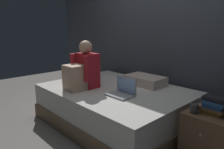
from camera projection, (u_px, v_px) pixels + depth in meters
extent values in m
plane|color=gray|center=(109.00, 134.00, 2.68)|extent=(8.00, 8.00, 0.00)
cube|color=#424751|center=(167.00, 26.00, 3.18)|extent=(5.60, 0.10, 2.70)
cube|color=#7A6047|center=(115.00, 115.00, 3.00)|extent=(2.00, 1.50, 0.20)
cube|color=silver|center=(116.00, 98.00, 2.94)|extent=(1.96, 1.46, 0.30)
cube|color=brown|center=(210.00, 138.00, 2.06)|extent=(0.44, 0.44, 0.53)
sphere|color=gray|center=(201.00, 135.00, 1.89)|extent=(0.04, 0.04, 0.04)
cube|color=#B21E28|center=(88.00, 70.00, 2.93)|extent=(0.30, 0.20, 0.48)
sphere|color=tan|center=(86.00, 47.00, 2.84)|extent=(0.18, 0.18, 0.18)
cube|color=tan|center=(75.00, 78.00, 2.80)|extent=(0.26, 0.24, 0.34)
cylinder|color=#B21E28|center=(73.00, 66.00, 2.94)|extent=(0.07, 0.07, 0.34)
cylinder|color=#B21E28|center=(87.00, 69.00, 2.71)|extent=(0.07, 0.07, 0.34)
cube|color=#9EA0A5|center=(120.00, 95.00, 2.58)|extent=(0.32, 0.22, 0.02)
cube|color=#9EA0A5|center=(126.00, 85.00, 2.63)|extent=(0.32, 0.01, 0.20)
cube|color=#8CB2EA|center=(126.00, 85.00, 2.62)|extent=(0.29, 0.00, 0.18)
cube|color=beige|center=(145.00, 80.00, 3.08)|extent=(0.56, 0.36, 0.13)
cube|color=gold|center=(212.00, 112.00, 2.00)|extent=(0.19, 0.13, 0.03)
cube|color=brown|center=(212.00, 109.00, 1.99)|extent=(0.22, 0.14, 0.03)
cube|color=#284C84|center=(214.00, 106.00, 1.98)|extent=(0.17, 0.14, 0.03)
cube|color=#284C84|center=(214.00, 103.00, 1.95)|extent=(0.19, 0.13, 0.03)
cube|color=black|center=(216.00, 99.00, 1.96)|extent=(0.22, 0.13, 0.04)
cylinder|color=#3D3D42|center=(194.00, 108.00, 2.01)|extent=(0.08, 0.08, 0.09)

